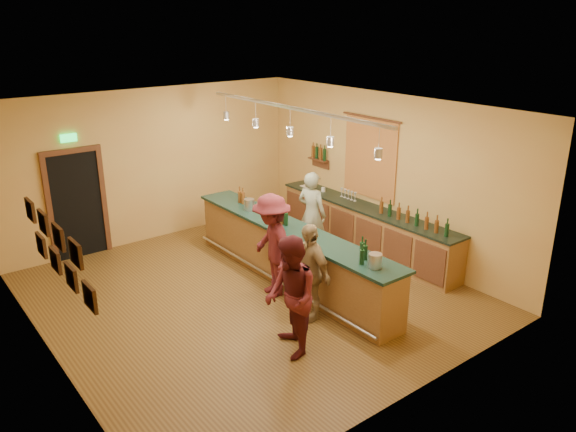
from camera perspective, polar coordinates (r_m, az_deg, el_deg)
floor at (r=9.84m, az=-3.87°, el=-7.96°), size 7.00×7.00×0.00m
ceiling at (r=8.82m, az=-4.35°, el=10.78°), size 6.50×7.00×0.02m
wall_back at (r=12.16m, az=-13.37°, el=5.07°), size 6.50×0.02×3.20m
wall_front at (r=6.79m, az=12.73°, el=-6.66°), size 6.50×0.02×3.20m
wall_left at (r=8.00m, az=-23.83°, el=-3.77°), size 0.02×7.00×3.20m
wall_right at (r=11.25m, az=9.81°, el=4.15°), size 0.02×7.00×3.20m
doorway at (r=11.70m, az=-20.67°, el=1.33°), size 1.15×0.09×2.48m
tapestry at (r=11.44m, az=8.34°, el=5.78°), size 0.03×1.40×1.60m
bottle_shelf at (r=12.50m, az=3.16°, el=6.27°), size 0.17×0.55×0.54m
picture_grid at (r=7.20m, az=-22.35°, el=-3.09°), size 0.06×2.20×0.70m
back_counter at (r=11.51m, az=7.89°, el=-1.22°), size 0.60×4.55×1.27m
tasting_bar at (r=10.04m, az=0.20°, el=-3.49°), size 0.74×5.10×1.38m
pendant_track at (r=9.36m, az=0.22°, el=10.00°), size 0.11×4.60×0.50m
bartender at (r=11.08m, az=2.43°, el=0.19°), size 0.58×0.72×1.72m
customer_a at (r=7.85m, az=0.27°, el=-8.26°), size 0.95×1.05×1.76m
customer_b at (r=8.80m, az=2.16°, el=-5.65°), size 0.40×0.93×1.58m
customer_c at (r=9.47m, az=-1.65°, el=-3.04°), size 0.95×1.30×1.80m
bar_stool at (r=12.35m, az=-1.81°, el=0.82°), size 0.35×0.35×0.71m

